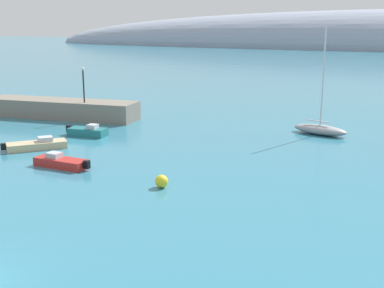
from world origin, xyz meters
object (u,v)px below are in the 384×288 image
object	(u,v)px
sailboat_grey_mid_mooring	(320,129)
harbor_lamp_post	(83,81)
motorboat_sand_alongside_breakwater	(37,145)
motorboat_red_outer	(61,162)
mooring_buoy_yellow	(162,181)
motorboat_teal_foreground	(88,132)

from	to	relation	value
sailboat_grey_mid_mooring	harbor_lamp_post	bearing A→B (deg)	-156.39
sailboat_grey_mid_mooring	motorboat_sand_alongside_breakwater	world-z (taller)	sailboat_grey_mid_mooring
motorboat_red_outer	sailboat_grey_mid_mooring	bearing A→B (deg)	-126.97
sailboat_grey_mid_mooring	motorboat_red_outer	distance (m)	25.37
motorboat_sand_alongside_breakwater	mooring_buoy_yellow	size ratio (longest dim) A/B	5.56
sailboat_grey_mid_mooring	harbor_lamp_post	distance (m)	25.90
mooring_buoy_yellow	harbor_lamp_post	bearing A→B (deg)	137.54
harbor_lamp_post	motorboat_sand_alongside_breakwater	bearing A→B (deg)	-72.45
motorboat_red_outer	harbor_lamp_post	distance (m)	19.00
motorboat_sand_alongside_breakwater	mooring_buoy_yellow	xyz separation A→B (m)	(14.85, -4.84, 0.08)
motorboat_teal_foreground	mooring_buoy_yellow	world-z (taller)	motorboat_teal_foreground
motorboat_teal_foreground	motorboat_sand_alongside_breakwater	xyz separation A→B (m)	(-0.94, -6.11, -0.07)
motorboat_teal_foreground	motorboat_red_outer	size ratio (longest dim) A/B	0.88
motorboat_sand_alongside_breakwater	motorboat_red_outer	bearing A→B (deg)	-80.85
motorboat_sand_alongside_breakwater	sailboat_grey_mid_mooring	bearing A→B (deg)	-10.54
sailboat_grey_mid_mooring	mooring_buoy_yellow	world-z (taller)	sailboat_grey_mid_mooring
motorboat_red_outer	mooring_buoy_yellow	world-z (taller)	motorboat_red_outer
motorboat_teal_foreground	mooring_buoy_yellow	distance (m)	17.71
mooring_buoy_yellow	harbor_lamp_post	size ratio (longest dim) A/B	0.22
motorboat_teal_foreground	motorboat_red_outer	world-z (taller)	motorboat_teal_foreground
mooring_buoy_yellow	harbor_lamp_post	world-z (taller)	harbor_lamp_post
motorboat_teal_foreground	harbor_lamp_post	xyz separation A→B (m)	(-4.83, 6.21, 4.09)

